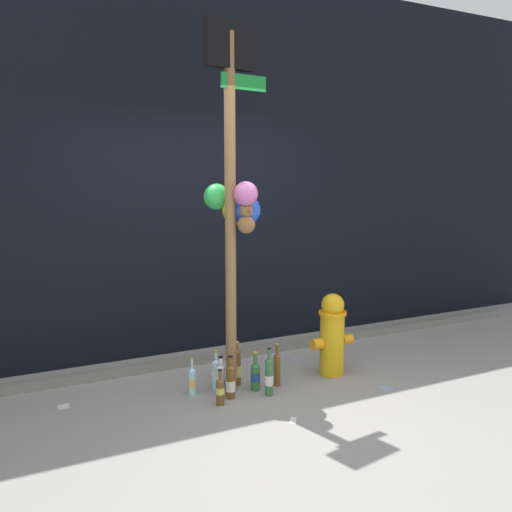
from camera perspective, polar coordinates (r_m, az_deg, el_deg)
The scene contains 18 objects.
ground_plane at distance 4.39m, azimuth 1.85°, elevation -15.79°, with size 14.00×14.00×0.00m, color gray.
building_wall at distance 5.68m, azimuth -6.99°, elevation 9.49°, with size 10.00×0.20×3.85m.
curb_strip at distance 5.47m, azimuth -4.76°, elevation -10.50°, with size 8.00×0.12×0.08m, color slate.
memorial_post at distance 4.49m, azimuth -2.27°, elevation 7.19°, with size 0.56×0.47×2.99m.
fire_hydrant at distance 5.06m, azimuth 7.95°, elevation -8.06°, with size 0.42×0.25×0.75m.
bottle_0 at distance 4.61m, azimuth -3.69°, elevation -12.79°, with size 0.07×0.07×0.34m.
bottle_1 at distance 4.73m, azimuth -0.06°, elevation -12.35°, with size 0.08×0.08×0.34m.
bottle_2 at distance 4.45m, azimuth -3.76°, elevation -13.84°, with size 0.07×0.07×0.29m.
bottle_3 at distance 4.67m, azimuth -6.68°, elevation -12.83°, with size 0.06×0.06×0.31m.
bottle_4 at distance 4.83m, azimuth -2.02°, elevation -11.51°, with size 0.07×0.07×0.39m.
bottle_5 at distance 4.75m, azimuth -4.15°, elevation -12.13°, with size 0.08×0.08×0.34m.
bottle_6 at distance 4.81m, azimuth 2.21°, elevation -11.64°, with size 0.06×0.06×0.38m.
bottle_7 at distance 4.56m, azimuth -2.68°, elevation -12.92°, with size 0.08×0.08×0.36m.
bottle_8 at distance 4.61m, azimuth 1.38°, elevation -12.48°, with size 0.07×0.07×0.41m.
litter_0 at distance 4.93m, azimuth 13.41°, elevation -13.27°, with size 0.08×0.12×0.01m, color #8C99B2.
litter_1 at distance 4.23m, azimuth 3.90°, elevation -16.77°, with size 0.13×0.05×0.01m, color silver.
litter_2 at distance 4.70m, azimuth -19.44°, elevation -14.58°, with size 0.10×0.09×0.01m, color silver.
litter_3 at distance 5.52m, azimuth 4.15°, elevation -10.73°, with size 0.11×0.06×0.01m, color #8C99B2.
Camera 1 is at (-1.94, -3.52, 1.77)m, focal length 38.31 mm.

